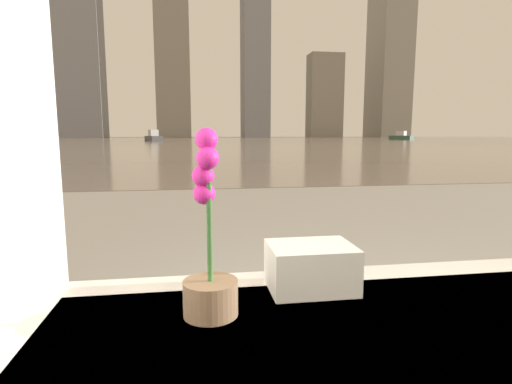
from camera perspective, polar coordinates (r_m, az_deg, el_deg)
The scene contains 12 objects.
potted_orchid at distance 0.92m, azimuth -6.71°, elevation -9.74°, with size 0.13×0.13×0.42m.
towel_stack at distance 1.09m, azimuth 7.83°, elevation -10.55°, with size 0.22×0.17×0.12m.
harbor_water at distance 62.11m, azimuth -8.38°, elevation 7.28°, with size 180.00×110.00×0.01m.
harbor_boat_0 at distance 68.04m, azimuth -30.91°, elevation 6.76°, with size 1.65×4.30×1.59m.
harbor_boat_1 at distance 76.04m, azimuth 20.02°, elevation 7.45°, with size 3.35×4.22×1.53m.
harbor_boat_2 at distance 56.19m, azimuth -14.44°, elevation 7.58°, with size 2.76×4.40×1.56m.
skyline_tower_0 at distance 127.48m, azimuth -30.90°, elevation 12.60°, with size 7.83×13.37×26.33m.
skyline_tower_1 at distance 126.32m, azimuth -24.27°, elevation 22.75°, with size 11.85×8.74×68.14m.
skyline_tower_2 at distance 122.92m, azimuth -12.01°, elevation 23.98°, with size 9.40×7.24×69.25m.
skyline_tower_3 at distance 124.19m, azimuth -0.16°, elevation 24.13°, with size 7.32×11.08×69.87m.
skyline_tower_4 at distance 124.92m, azimuth 9.78°, elevation 13.33°, with size 9.89×6.37×24.52m.
skyline_tower_5 at distance 134.12m, azimuth 18.50°, elevation 17.76°, with size 9.42×13.33×48.11m.
Camera 1 is at (-0.50, -0.10, 0.98)m, focal length 28.00 mm.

